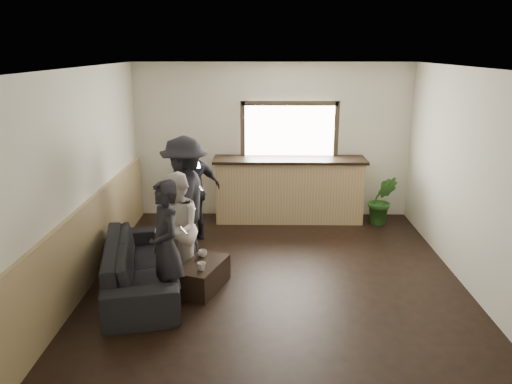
{
  "coord_description": "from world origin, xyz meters",
  "views": [
    {
      "loc": [
        -0.17,
        -5.98,
        3.03
      ],
      "look_at": [
        -0.26,
        0.4,
        1.18
      ],
      "focal_mm": 35.0,
      "sensor_mm": 36.0,
      "label": 1
    }
  ],
  "objects_px": {
    "coffee_table": "(203,276)",
    "cup_b": "(202,266)",
    "person_a": "(166,247)",
    "potted_plant": "(382,200)",
    "person_c": "(185,199)",
    "sofa": "(141,265)",
    "person_b": "(177,229)",
    "cup_a": "(203,253)",
    "person_d": "(193,191)",
    "bar_counter": "(289,186)"
  },
  "relations": [
    {
      "from": "coffee_table",
      "to": "cup_b",
      "type": "relative_size",
      "value": 7.52
    },
    {
      "from": "coffee_table",
      "to": "person_a",
      "type": "bearing_deg",
      "value": -123.47
    },
    {
      "from": "coffee_table",
      "to": "person_a",
      "type": "height_order",
      "value": "person_a"
    },
    {
      "from": "potted_plant",
      "to": "person_c",
      "type": "xyz_separation_m",
      "value": [
        -3.24,
        -1.54,
        0.47
      ]
    },
    {
      "from": "sofa",
      "to": "person_b",
      "type": "relative_size",
      "value": 1.49
    },
    {
      "from": "cup_b",
      "to": "person_b",
      "type": "height_order",
      "value": "person_b"
    },
    {
      "from": "sofa",
      "to": "cup_a",
      "type": "xyz_separation_m",
      "value": [
        0.78,
        0.21,
        0.08
      ]
    },
    {
      "from": "person_d",
      "to": "person_c",
      "type": "bearing_deg",
      "value": 57.14
    },
    {
      "from": "person_b",
      "to": "person_d",
      "type": "distance_m",
      "value": 1.55
    },
    {
      "from": "person_a",
      "to": "person_b",
      "type": "relative_size",
      "value": 1.07
    },
    {
      "from": "bar_counter",
      "to": "person_b",
      "type": "distance_m",
      "value": 3.02
    },
    {
      "from": "sofa",
      "to": "cup_b",
      "type": "height_order",
      "value": "sofa"
    },
    {
      "from": "person_b",
      "to": "person_a",
      "type": "bearing_deg",
      "value": -14.18
    },
    {
      "from": "person_d",
      "to": "bar_counter",
      "type": "bearing_deg",
      "value": 179.31
    },
    {
      "from": "sofa",
      "to": "person_a",
      "type": "relative_size",
      "value": 1.39
    },
    {
      "from": "bar_counter",
      "to": "potted_plant",
      "type": "bearing_deg",
      "value": -7.64
    },
    {
      "from": "potted_plant",
      "to": "coffee_table",
      "type": "bearing_deg",
      "value": -138.64
    },
    {
      "from": "potted_plant",
      "to": "person_c",
      "type": "bearing_deg",
      "value": -154.58
    },
    {
      "from": "coffee_table",
      "to": "person_a",
      "type": "relative_size",
      "value": 0.5
    },
    {
      "from": "cup_a",
      "to": "person_a",
      "type": "distance_m",
      "value": 0.91
    },
    {
      "from": "cup_a",
      "to": "person_c",
      "type": "bearing_deg",
      "value": 112.91
    },
    {
      "from": "person_a",
      "to": "person_b",
      "type": "distance_m",
      "value": 0.74
    },
    {
      "from": "potted_plant",
      "to": "person_c",
      "type": "distance_m",
      "value": 3.62
    },
    {
      "from": "bar_counter",
      "to": "cup_b",
      "type": "distance_m",
      "value": 3.22
    },
    {
      "from": "cup_a",
      "to": "person_a",
      "type": "bearing_deg",
      "value": -113.84
    },
    {
      "from": "cup_b",
      "to": "person_b",
      "type": "distance_m",
      "value": 0.65
    },
    {
      "from": "coffee_table",
      "to": "person_b",
      "type": "xyz_separation_m",
      "value": [
        -0.35,
        0.21,
        0.57
      ]
    },
    {
      "from": "person_b",
      "to": "person_d",
      "type": "bearing_deg",
      "value": 165.82
    },
    {
      "from": "coffee_table",
      "to": "person_c",
      "type": "bearing_deg",
      "value": 109.21
    },
    {
      "from": "cup_b",
      "to": "potted_plant",
      "type": "xyz_separation_m",
      "value": [
        2.87,
        2.75,
        0.04
      ]
    },
    {
      "from": "coffee_table",
      "to": "person_c",
      "type": "distance_m",
      "value": 1.29
    },
    {
      "from": "coffee_table",
      "to": "cup_a",
      "type": "xyz_separation_m",
      "value": [
        -0.02,
        0.22,
        0.22
      ]
    },
    {
      "from": "bar_counter",
      "to": "coffee_table",
      "type": "distance_m",
      "value": 3.07
    },
    {
      "from": "potted_plant",
      "to": "person_c",
      "type": "height_order",
      "value": "person_c"
    },
    {
      "from": "cup_a",
      "to": "bar_counter",
      "type": "bearing_deg",
      "value": 63.46
    },
    {
      "from": "coffee_table",
      "to": "cup_b",
      "type": "height_order",
      "value": "cup_b"
    },
    {
      "from": "potted_plant",
      "to": "person_b",
      "type": "relative_size",
      "value": 0.59
    },
    {
      "from": "coffee_table",
      "to": "potted_plant",
      "type": "bearing_deg",
      "value": 41.36
    },
    {
      "from": "cup_b",
      "to": "bar_counter",
      "type": "bearing_deg",
      "value": 67.43
    },
    {
      "from": "bar_counter",
      "to": "person_a",
      "type": "distance_m",
      "value": 3.66
    },
    {
      "from": "sofa",
      "to": "potted_plant",
      "type": "xyz_separation_m",
      "value": [
        3.69,
        2.54,
        0.12
      ]
    },
    {
      "from": "coffee_table",
      "to": "person_d",
      "type": "relative_size",
      "value": 0.49
    },
    {
      "from": "person_d",
      "to": "coffee_table",
      "type": "bearing_deg",
      "value": 68.41
    },
    {
      "from": "potted_plant",
      "to": "person_a",
      "type": "bearing_deg",
      "value": -136.51
    },
    {
      "from": "person_c",
      "to": "cup_b",
      "type": "bearing_deg",
      "value": 17.79
    },
    {
      "from": "coffee_table",
      "to": "cup_b",
      "type": "bearing_deg",
      "value": -84.96
    },
    {
      "from": "bar_counter",
      "to": "person_a",
      "type": "bearing_deg",
      "value": -115.93
    },
    {
      "from": "person_a",
      "to": "sofa",
      "type": "bearing_deg",
      "value": -167.34
    },
    {
      "from": "potted_plant",
      "to": "person_a",
      "type": "xyz_separation_m",
      "value": [
        -3.24,
        -3.07,
        0.35
      ]
    },
    {
      "from": "bar_counter",
      "to": "person_c",
      "type": "distance_m",
      "value": 2.39
    }
  ]
}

